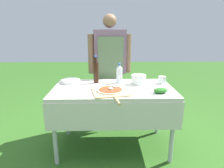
# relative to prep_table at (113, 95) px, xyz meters

# --- Properties ---
(ground_plane) EXTENTS (12.00, 12.00, 0.00)m
(ground_plane) POSITION_rel_prep_table_xyz_m (0.00, 0.00, -0.64)
(ground_plane) COLOR #2D5B1E
(prep_table) EXTENTS (1.31, 0.74, 0.72)m
(prep_table) POSITION_rel_prep_table_xyz_m (0.00, 0.00, 0.00)
(prep_table) COLOR beige
(prep_table) RESTS_ON ground
(person_cook) EXTENTS (0.57, 0.23, 1.52)m
(person_cook) POSITION_rel_prep_table_xyz_m (-0.03, 0.56, 0.26)
(person_cook) COLOR #4C4C51
(person_cook) RESTS_ON ground
(pizza_on_peel) EXTENTS (0.42, 0.58, 0.05)m
(pizza_on_peel) POSITION_rel_prep_table_xyz_m (-0.03, -0.16, 0.10)
(pizza_on_peel) COLOR tan
(pizza_on_peel) RESTS_ON prep_table
(oil_bottle) EXTENTS (0.06, 0.06, 0.32)m
(oil_bottle) POSITION_rel_prep_table_xyz_m (-0.19, 0.20, 0.22)
(oil_bottle) COLOR black
(oil_bottle) RESTS_ON prep_table
(water_bottle) EXTENTS (0.07, 0.07, 0.23)m
(water_bottle) POSITION_rel_prep_table_xyz_m (0.08, 0.19, 0.20)
(water_bottle) COLOR silver
(water_bottle) RESTS_ON prep_table
(herb_container) EXTENTS (0.20, 0.17, 0.06)m
(herb_container) POSITION_rel_prep_table_xyz_m (0.46, -0.21, 0.12)
(herb_container) COLOR silver
(herb_container) RESTS_ON prep_table
(mixing_tub) EXTENTS (0.17, 0.17, 0.11)m
(mixing_tub) POSITION_rel_prep_table_xyz_m (0.30, 0.13, 0.14)
(mixing_tub) COLOR silver
(mixing_tub) RESTS_ON prep_table
(plate_stack) EXTENTS (0.22, 0.22, 0.04)m
(plate_stack) POSITION_rel_prep_table_xyz_m (-0.49, 0.20, 0.11)
(plate_stack) COLOR white
(plate_stack) RESTS_ON prep_table
(sauce_jar) EXTENTS (0.09, 0.09, 0.09)m
(sauce_jar) POSITION_rel_prep_table_xyz_m (0.57, 0.15, 0.13)
(sauce_jar) COLOR silver
(sauce_jar) RESTS_ON prep_table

